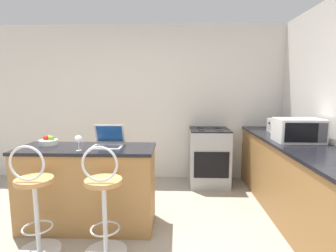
% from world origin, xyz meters
% --- Properties ---
extents(wall_back, '(12.00, 0.06, 2.60)m').
position_xyz_m(wall_back, '(0.00, 2.46, 1.30)').
color(wall_back, silver).
rests_on(wall_back, ground_plane).
extents(breakfast_bar, '(1.48, 0.57, 0.91)m').
position_xyz_m(breakfast_bar, '(-0.33, 0.74, 0.46)').
color(breakfast_bar, '#9E703D').
rests_on(breakfast_bar, ground_plane).
extents(counter_right, '(0.67, 2.96, 0.91)m').
position_xyz_m(counter_right, '(2.11, 0.96, 0.46)').
color(counter_right, '#9E703D').
rests_on(counter_right, ground_plane).
extents(bar_stool_near, '(0.40, 0.40, 1.06)m').
position_xyz_m(bar_stool_near, '(-0.65, 0.23, 0.51)').
color(bar_stool_near, silver).
rests_on(bar_stool_near, ground_plane).
extents(bar_stool_far, '(0.40, 0.40, 1.06)m').
position_xyz_m(bar_stool_far, '(-0.01, 0.23, 0.51)').
color(bar_stool_far, silver).
rests_on(bar_stool_far, ground_plane).
extents(laptop, '(0.33, 0.31, 0.23)m').
position_xyz_m(laptop, '(-0.10, 0.80, 0.97)').
color(laptop, '#B7BABF').
rests_on(laptop, breakfast_bar).
extents(microwave, '(0.53, 0.36, 0.28)m').
position_xyz_m(microwave, '(2.12, 1.12, 1.05)').
color(microwave, white).
rests_on(microwave, counter_right).
extents(toaster, '(0.22, 0.26, 0.20)m').
position_xyz_m(toaster, '(2.12, 1.81, 1.01)').
color(toaster, silver).
rests_on(toaster, counter_right).
extents(stove_range, '(0.62, 0.61, 0.92)m').
position_xyz_m(stove_range, '(1.19, 2.11, 0.46)').
color(stove_range, '#9EA3A8').
rests_on(stove_range, ground_plane).
extents(wine_glass_short, '(0.08, 0.08, 0.16)m').
position_xyz_m(wine_glass_short, '(-0.34, 0.57, 1.03)').
color(wine_glass_short, silver).
rests_on(wine_glass_short, breakfast_bar).
extents(fruit_bowl, '(0.20, 0.20, 0.10)m').
position_xyz_m(fruit_bowl, '(-0.80, 0.86, 0.95)').
color(fruit_bowl, silver).
rests_on(fruit_bowl, breakfast_bar).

